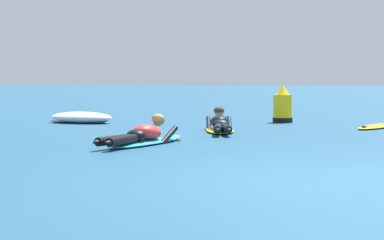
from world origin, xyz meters
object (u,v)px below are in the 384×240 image
Objects in this scene: surfer_near at (143,136)px; channel_marker_buoy at (283,108)px; drifting_surfboard at (379,126)px; surfer_far at (220,125)px.

surfer_near is 6.40m from channel_marker_buoy.
surfer_far is at bearing -154.36° from drifting_surfboard.
surfer_near is 2.73× the size of channel_marker_buoy.
surfer_far is at bearing -112.90° from channel_marker_buoy.
surfer_far is 3.77m from drifting_surfboard.
drifting_surfboard is (3.40, 1.63, -0.11)m from surfer_far.
channel_marker_buoy is (2.39, 5.93, 0.22)m from surfer_near.
surfer_near and surfer_far have the same top height.
surfer_near is 0.99× the size of surfer_far.
surfer_far reaches higher than drifting_surfboard.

